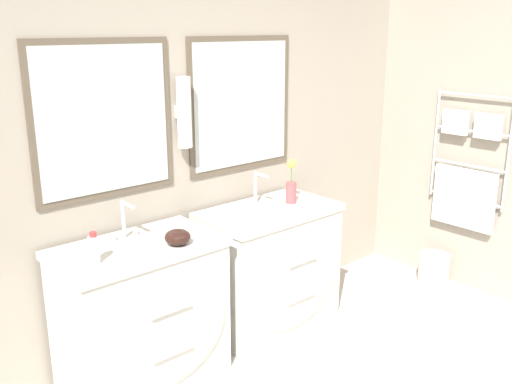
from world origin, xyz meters
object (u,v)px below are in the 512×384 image
object	(u,v)px
vanity_left	(145,314)
flower_vase	(291,185)
waste_bin	(434,269)
toiletry_bottle	(94,249)
amenity_bowl	(178,237)
vanity_right	(272,267)

from	to	relation	value
vanity_left	flower_vase	xyz separation A→B (m)	(1.16, 0.02, 0.53)
waste_bin	flower_vase	bearing A→B (deg)	161.07
toiletry_bottle	amenity_bowl	xyz separation A→B (m)	(0.45, -0.06, -0.03)
vanity_left	flower_vase	world-z (taller)	flower_vase
flower_vase	amenity_bowl	bearing A→B (deg)	-172.13
toiletry_bottle	waste_bin	world-z (taller)	toiletry_bottle
toiletry_bottle	waste_bin	bearing A→B (deg)	-7.14
vanity_left	flower_vase	distance (m)	1.28
toiletry_bottle	amenity_bowl	distance (m)	0.46
vanity_right	flower_vase	xyz separation A→B (m)	(0.19, 0.02, 0.53)
vanity_right	flower_vase	size ratio (longest dim) A/B	3.00
waste_bin	vanity_right	bearing A→B (deg)	164.44
toiletry_bottle	flower_vase	xyz separation A→B (m)	(1.45, 0.08, 0.05)
flower_vase	waste_bin	world-z (taller)	flower_vase
toiletry_bottle	waste_bin	size ratio (longest dim) A/B	0.64
vanity_right	waste_bin	xyz separation A→B (m)	(1.37, -0.38, -0.29)
vanity_right	waste_bin	distance (m)	1.46
vanity_right	toiletry_bottle	xyz separation A→B (m)	(-1.26, -0.05, 0.48)
amenity_bowl	flower_vase	size ratio (longest dim) A/B	0.47
amenity_bowl	waste_bin	bearing A→B (deg)	-7.04
toiletry_bottle	vanity_left	bearing A→B (deg)	10.47
vanity_left	amenity_bowl	xyz separation A→B (m)	(0.16, -0.11, 0.45)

